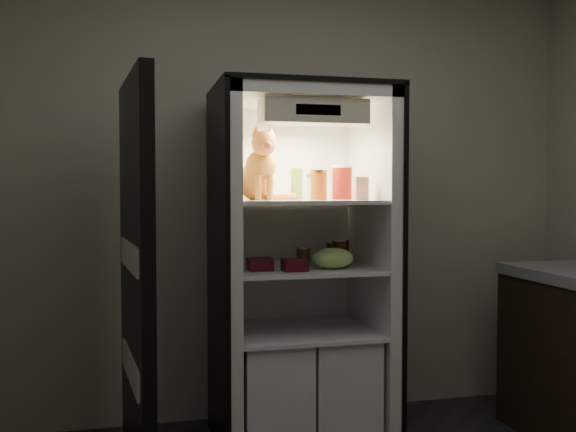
# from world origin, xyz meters

# --- Properties ---
(room_shell) EXTENTS (3.60, 3.60, 3.60)m
(room_shell) POSITION_xyz_m (0.00, 0.00, 1.62)
(room_shell) COLOR white
(room_shell) RESTS_ON floor
(refrigerator) EXTENTS (0.90, 0.72, 1.88)m
(refrigerator) POSITION_xyz_m (0.00, 1.38, 0.79)
(refrigerator) COLOR white
(refrigerator) RESTS_ON floor
(fridge_door) EXTENTS (0.15, 0.87, 1.85)m
(fridge_door) POSITION_xyz_m (-0.85, 1.07, 0.91)
(fridge_door) COLOR black
(fridge_door) RESTS_ON floor
(tabby_cat) EXTENTS (0.32, 0.36, 0.38)m
(tabby_cat) POSITION_xyz_m (-0.22, 1.35, 1.43)
(tabby_cat) COLOR #B25616
(tabby_cat) RESTS_ON refrigerator
(parmesan_shaker) EXTENTS (0.06, 0.06, 0.17)m
(parmesan_shaker) POSITION_xyz_m (-0.01, 1.40, 1.37)
(parmesan_shaker) COLOR #258928
(parmesan_shaker) RESTS_ON refrigerator
(mayo_tub) EXTENTS (0.10, 0.10, 0.13)m
(mayo_tub) POSITION_xyz_m (0.10, 1.42, 1.36)
(mayo_tub) COLOR white
(mayo_tub) RESTS_ON refrigerator
(salsa_jar) EXTENTS (0.09, 0.09, 0.15)m
(salsa_jar) POSITION_xyz_m (0.08, 1.28, 1.37)
(salsa_jar) COLOR maroon
(salsa_jar) RESTS_ON refrigerator
(pepper_jar) EXTENTS (0.11, 0.11, 0.18)m
(pepper_jar) POSITION_xyz_m (0.24, 1.37, 1.38)
(pepper_jar) COLOR maroon
(pepper_jar) RESTS_ON refrigerator
(cream_carton) EXTENTS (0.07, 0.07, 0.12)m
(cream_carton) POSITION_xyz_m (0.27, 1.19, 1.35)
(cream_carton) COLOR white
(cream_carton) RESTS_ON refrigerator
(soda_can_a) EXTENTS (0.06, 0.06, 0.11)m
(soda_can_a) POSITION_xyz_m (0.20, 1.42, 1.00)
(soda_can_a) COLOR black
(soda_can_a) RESTS_ON refrigerator
(soda_can_b) EXTENTS (0.07, 0.07, 0.14)m
(soda_can_b) POSITION_xyz_m (0.24, 1.39, 1.01)
(soda_can_b) COLOR black
(soda_can_b) RESTS_ON refrigerator
(soda_can_c) EXTENTS (0.08, 0.08, 0.14)m
(soda_can_c) POSITION_xyz_m (0.19, 1.28, 1.01)
(soda_can_c) COLOR black
(soda_can_c) RESTS_ON refrigerator
(condiment_jar) EXTENTS (0.07, 0.07, 0.10)m
(condiment_jar) POSITION_xyz_m (0.02, 1.37, 0.99)
(condiment_jar) COLOR brown
(condiment_jar) RESTS_ON refrigerator
(grape_bag) EXTENTS (0.21, 0.15, 0.11)m
(grape_bag) POSITION_xyz_m (0.13, 1.20, 0.99)
(grape_bag) COLOR #82B554
(grape_bag) RESTS_ON refrigerator
(berry_box_left) EXTENTS (0.12, 0.12, 0.06)m
(berry_box_left) POSITION_xyz_m (-0.24, 1.23, 0.97)
(berry_box_left) COLOR #520D17
(berry_box_left) RESTS_ON refrigerator
(berry_box_right) EXTENTS (0.12, 0.12, 0.06)m
(berry_box_right) POSITION_xyz_m (-0.08, 1.16, 0.97)
(berry_box_right) COLOR #520D17
(berry_box_right) RESTS_ON refrigerator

